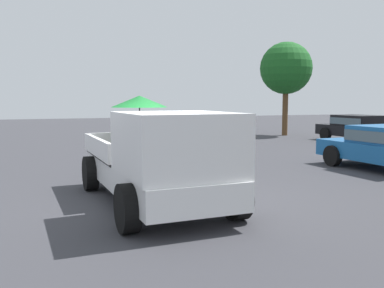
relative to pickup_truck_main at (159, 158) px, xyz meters
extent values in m
plane|color=#38383D|center=(-0.38, -0.03, -0.98)|extent=(80.00, 80.00, 0.00)
cylinder|color=black|center=(1.33, 1.02, -0.58)|extent=(0.81, 0.31, 0.80)
cylinder|color=black|center=(1.40, -0.94, -0.58)|extent=(0.81, 0.31, 0.80)
cylinder|color=black|center=(-2.17, 0.88, -0.58)|extent=(0.81, 0.31, 0.80)
cylinder|color=black|center=(-2.09, -1.08, -0.58)|extent=(0.81, 0.31, 0.80)
cube|color=white|center=(-0.38, -0.03, -0.41)|extent=(5.07, 1.99, 0.50)
cube|color=white|center=(1.02, 0.02, 0.38)|extent=(2.17, 1.94, 1.08)
cube|color=#4C606B|center=(2.02, 0.06, 0.58)|extent=(0.13, 1.72, 0.64)
cube|color=black|center=(-1.53, -0.07, -0.13)|extent=(2.87, 1.95, 0.06)
cube|color=white|center=(-1.57, 0.85, 0.10)|extent=(2.80, 0.21, 0.40)
cube|color=white|center=(-1.50, -0.99, 0.10)|extent=(2.80, 0.21, 0.40)
cube|color=white|center=(-2.88, -0.12, 0.10)|extent=(0.17, 1.84, 0.40)
ellipsoid|color=brown|center=(-2.01, 0.13, 0.16)|extent=(0.69, 0.35, 0.52)
sphere|color=brown|center=(-1.71, 0.14, 0.48)|extent=(0.29, 0.29, 0.28)
cone|color=brown|center=(-1.71, 0.22, 0.62)|extent=(0.09, 0.09, 0.12)
cone|color=brown|center=(-1.71, 0.06, 0.62)|extent=(0.09, 0.09, 0.12)
cylinder|color=black|center=(-2.16, 0.14, 0.45)|extent=(0.03, 0.03, 1.09)
cone|color=#19722D|center=(-2.16, 0.14, 1.09)|extent=(1.42, 1.42, 0.28)
cylinder|color=black|center=(-7.48, 12.02, -0.65)|extent=(0.67, 0.26, 0.66)
cylinder|color=black|center=(-10.29, 13.61, -0.65)|extent=(0.67, 0.26, 0.66)
cylinder|color=black|center=(-10.17, 11.85, -0.65)|extent=(0.67, 0.26, 0.66)
cube|color=black|center=(-8.88, 12.82, -0.43)|extent=(4.40, 2.03, 0.52)
cube|color=black|center=(-8.98, 12.81, 0.07)|extent=(2.20, 1.73, 0.56)
cube|color=#4C606B|center=(-8.98, 12.81, 0.07)|extent=(2.14, 1.81, 0.32)
cylinder|color=black|center=(-3.08, 6.61, -0.65)|extent=(0.67, 0.26, 0.66)
cylinder|color=black|center=(-3.17, 8.37, -0.65)|extent=(0.67, 0.26, 0.66)
cylinder|color=brown|center=(-13.57, 11.59, 0.45)|extent=(0.32, 0.32, 2.85)
sphere|color=#19561E|center=(-13.57, 11.59, 2.93)|extent=(3.01, 3.01, 3.01)
camera|label=1|loc=(7.99, -2.31, 1.15)|focal=40.05mm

